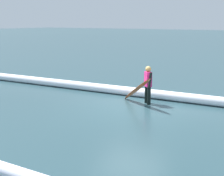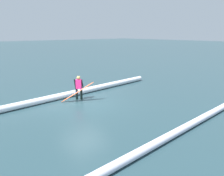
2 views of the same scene
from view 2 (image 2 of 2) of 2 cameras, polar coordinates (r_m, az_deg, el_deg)
name	(u,v)px [view 2 (image 2 of 2)]	position (r m, az deg, el deg)	size (l,w,h in m)	color
ground_plane	(84,103)	(13.47, -7.00, -3.77)	(197.54, 197.54, 0.00)	#264148
surfer	(79,86)	(14.08, -8.18, 0.38)	(0.40, 0.53, 1.45)	black
surfboard	(77,92)	(13.71, -8.49, -0.98)	(1.79, 1.31, 1.21)	#E55926
wave_crest_foreground	(43,100)	(13.96, -16.53, -2.83)	(0.37, 0.37, 18.08)	white
wave_crest_midground	(182,129)	(9.98, 16.83, -9.70)	(0.30, 0.30, 25.71)	white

